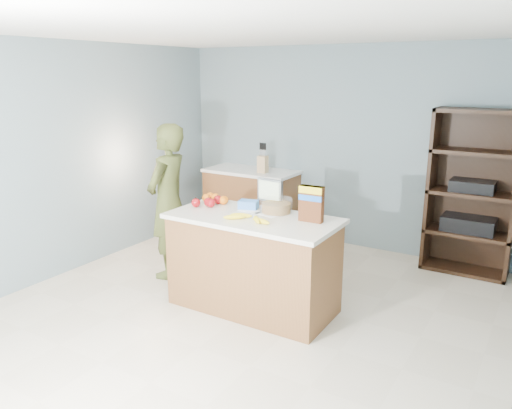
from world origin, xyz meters
The scene contains 15 objects.
floor centered at (0.00, 0.00, 0.00)m, with size 4.50×5.00×0.02m, color beige.
walls centered at (0.00, 0.00, 1.65)m, with size 4.52×5.02×2.51m.
counter_peninsula centered at (0.00, 0.30, 0.42)m, with size 1.56×0.76×0.90m.
back_cabinet centered at (-1.20, 2.20, 0.45)m, with size 1.24×0.62×0.90m.
shelving_unit centered at (1.55, 2.35, 0.86)m, with size 0.90×0.40×1.80m.
person centered at (-1.20, 0.52, 0.83)m, with size 0.60×0.40×1.66m, color #434A20.
knife_block centered at (-0.97, 2.11, 1.02)m, with size 0.12×0.10×0.31m.
envelopes centered at (-0.02, 0.42, 0.90)m, with size 0.42×0.16×0.00m.
bananas centered at (0.03, 0.16, 0.92)m, with size 0.46×0.21×0.04m.
apples centered at (-0.56, 0.38, 0.94)m, with size 0.21×0.30×0.09m.
oranges centered at (-0.58, 0.53, 0.94)m, with size 0.29×0.16×0.08m.
blue_carton centered at (-0.18, 0.50, 0.94)m, with size 0.18×0.12×0.08m, color blue.
salad_bowl centered at (0.11, 0.53, 0.96)m, with size 0.30×0.30×0.13m.
tv centered at (-0.02, 0.64, 1.06)m, with size 0.28×0.12×0.28m.
cereal_box centered at (0.52, 0.42, 1.08)m, with size 0.22×0.09×0.32m.
Camera 1 is at (2.28, -3.40, 2.16)m, focal length 35.00 mm.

